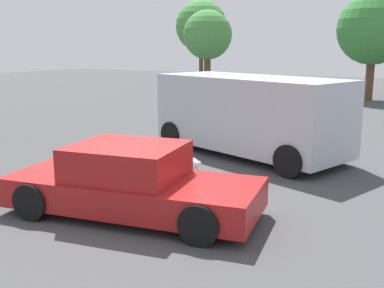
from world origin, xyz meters
TOP-DOWN VIEW (x-y plane):
  - ground_plane at (0.00, 0.00)m, footprint 80.00×80.00m
  - sedan_foreground at (-0.10, -0.10)m, footprint 4.65×2.52m
  - dog at (-0.61, 2.74)m, footprint 0.65×0.38m
  - van_white at (-0.20, 5.10)m, footprint 5.73×3.58m
  - tree_back_left at (-13.44, 25.65)m, footprint 3.96×3.96m
  - tree_back_center at (0.13, 20.37)m, footprint 3.81×3.81m
  - tree_back_right at (-8.76, 18.21)m, footprint 2.89×2.89m

SIDE VIEW (x-z plane):
  - ground_plane at x=0.00m, z-range 0.00..0.00m
  - dog at x=-0.61m, z-range 0.04..0.46m
  - sedan_foreground at x=-0.10m, z-range -0.05..1.19m
  - van_white at x=-0.20m, z-range 0.09..2.21m
  - tree_back_right at x=-8.76m, z-range 1.03..6.05m
  - tree_back_center at x=0.13m, z-range 0.94..6.66m
  - tree_back_left at x=-13.44m, z-range 1.22..7.65m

